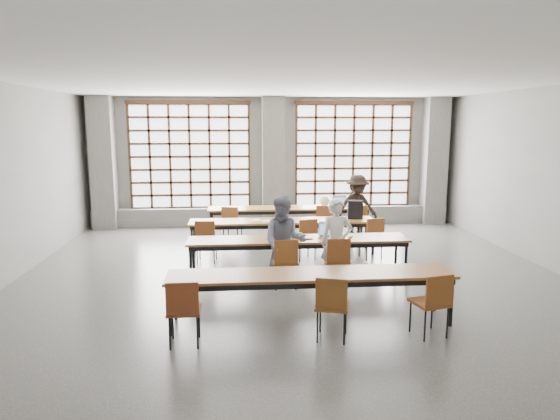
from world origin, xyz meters
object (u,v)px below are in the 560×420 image
object	(u,v)px
laptop_front	(328,233)
mouse	(350,237)
chair_near_right	(433,298)
chair_mid_left	(206,237)
chair_near_left	(183,306)
chair_mid_right	(373,234)
chair_back_left	(231,221)
phone	(309,239)
chair_front_left	(285,258)
chair_back_mid	(324,219)
chair_back_right	(358,219)
desk_row_c	(298,242)
chair_mid_centre	(306,235)
backpack	(355,210)
desk_row_b	(283,223)
chair_near_mid	(332,301)
plastic_bag	(325,201)
desk_row_d	(311,277)
chair_front_right	(337,257)
desk_row_a	(289,210)
student_back	(357,207)
student_male	(336,242)
green_box	(295,235)
student_female	(285,242)
laptop_back	(341,203)

from	to	relation	value
laptop_front	mouse	world-z (taller)	laptop_front
chair_near_right	mouse	bearing A→B (deg)	100.11
chair_mid_left	chair_near_left	size ratio (longest dim) A/B	1.00
chair_mid_right	chair_near_right	world-z (taller)	same
chair_back_left	chair_near_left	xyz separation A→B (m)	(-0.53, -5.54, 0.00)
chair_mid_right	phone	bearing A→B (deg)	-140.93
chair_front_left	mouse	bearing A→B (deg)	26.02
chair_back_mid	chair_back_right	size ratio (longest dim) A/B	1.00
desk_row_c	chair_mid_centre	distance (m)	1.17
backpack	desk_row_b	bearing A→B (deg)	-170.81
chair_back_right	chair_near_mid	distance (m)	5.78
plastic_bag	desk_row_d	bearing A→B (deg)	-101.72
desk_row_d	mouse	distance (m)	2.35
chair_back_right	chair_near_mid	xyz separation A→B (m)	(-1.68, -5.53, 0.00)
chair_front_left	chair_front_right	size ratio (longest dim) A/B	1.00
desk_row_b	chair_front_right	distance (m)	2.49
chair_back_left	phone	world-z (taller)	chair_back_left
chair_near_left	chair_near_right	size ratio (longest dim) A/B	1.00
desk_row_a	chair_near_left	xyz separation A→B (m)	(-1.96, -6.16, -0.13)
phone	backpack	xyz separation A→B (m)	(1.29, 1.90, 0.19)
chair_back_left	chair_front_right	world-z (taller)	same
student_back	chair_mid_centre	bearing A→B (deg)	-139.82
mouse	chair_back_right	bearing A→B (deg)	73.53
chair_back_right	student_back	xyz separation A→B (m)	(0.00, 0.13, 0.25)
chair_back_mid	student_male	bearing A→B (deg)	-96.34
chair_mid_left	student_male	bearing A→B (deg)	-34.68
chair_front_right	student_back	xyz separation A→B (m)	(1.18, 3.54, 0.25)
desk_row_d	chair_mid_left	xyz separation A→B (m)	(-1.66, 3.25, -0.13)
chair_mid_centre	student_male	world-z (taller)	student_male
green_box	backpack	distance (m)	2.30
desk_row_b	student_male	xyz separation A→B (m)	(0.73, -2.25, 0.10)
student_female	mouse	size ratio (longest dim) A/B	16.09
chair_back_right	laptop_front	world-z (taller)	laptop_front
desk_row_c	chair_front_left	distance (m)	0.71
student_male	green_box	world-z (taller)	student_male
desk_row_d	chair_mid_right	distance (m)	3.70
backpack	chair_back_right	bearing A→B (deg)	79.81
desk_row_c	laptop_front	bearing A→B (deg)	10.92
backpack	green_box	bearing A→B (deg)	-124.03
chair_front_left	chair_mid_left	bearing A→B (deg)	129.52
chair_near_mid	chair_back_mid	bearing A→B (deg)	81.10
chair_mid_left	laptop_back	world-z (taller)	laptop_back
chair_near_mid	phone	world-z (taller)	chair_near_mid
chair_near_left	green_box	distance (m)	3.33
desk_row_d	green_box	xyz separation A→B (m)	(0.03, 2.21, 0.11)
chair_mid_centre	chair_back_mid	bearing A→B (deg)	67.84
phone	mouse	bearing A→B (deg)	5.93
chair_front_right	chair_near_left	world-z (taller)	same
desk_row_d	backpack	world-z (taller)	backpack
student_male	chair_back_mid	bearing A→B (deg)	86.60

